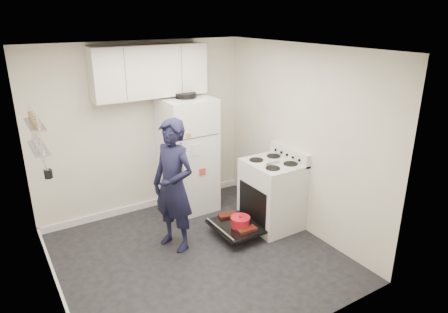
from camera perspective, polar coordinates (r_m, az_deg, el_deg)
room at (r=4.57m, az=-4.75°, el=-1.29°), size 3.21×3.21×2.51m
electric_range at (r=5.60m, az=6.74°, el=-5.45°), size 0.66×0.76×1.10m
open_oven_door at (r=5.42m, az=1.89°, el=-9.67°), size 0.55×0.71×0.21m
refrigerator at (r=5.95m, az=-5.22°, el=0.28°), size 0.72×0.74×1.79m
upper_cabinets at (r=5.64m, az=-10.53°, el=11.89°), size 1.60×0.33×0.70m
wall_shelf_rack at (r=4.44m, az=-25.15°, el=2.61°), size 0.14×0.60×0.61m
person at (r=4.96m, az=-7.24°, el=-4.19°), size 0.60×0.72×1.69m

